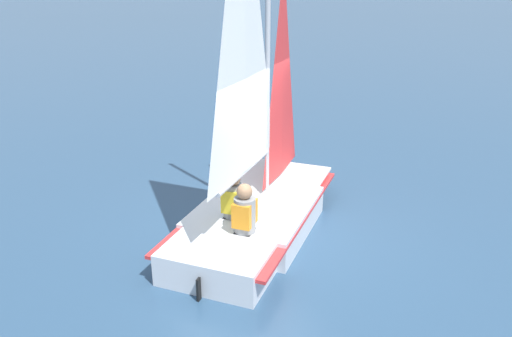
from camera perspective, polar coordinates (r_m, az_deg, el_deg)
ground_plane at (r=8.03m, az=-0.00°, el=-7.00°), size 260.00×260.00×0.00m
sailboat_main at (r=7.69m, az=-0.05°, el=-2.19°), size 3.73×3.93×5.63m
sailor_helm at (r=7.39m, az=-2.58°, el=-4.27°), size 0.42×0.43×1.16m
sailor_crew at (r=6.96m, az=-1.29°, el=-5.93°), size 0.42×0.43×1.16m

